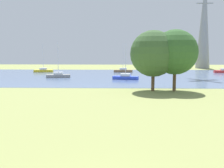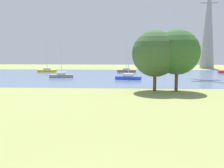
% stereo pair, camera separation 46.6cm
% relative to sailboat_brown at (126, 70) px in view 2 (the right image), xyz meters
% --- Properties ---
extents(ground_plane, '(160.00, 160.00, 0.00)m').
position_rel_sailboat_brown_xyz_m(ground_plane, '(-1.21, -38.63, -0.47)').
color(ground_plane, '#8C9351').
extents(water_surface, '(140.00, 40.00, 0.02)m').
position_rel_sailboat_brown_xyz_m(water_surface, '(-1.21, -10.63, -0.46)').
color(water_surface, slate).
rests_on(water_surface, ground).
extents(sailboat_brown, '(4.81, 1.54, 7.40)m').
position_rel_sailboat_brown_xyz_m(sailboat_brown, '(0.00, 0.00, 0.00)').
color(sailboat_brown, brown).
rests_on(sailboat_brown, water_surface).
extents(sailboat_blue, '(5.01, 2.51, 6.89)m').
position_rel_sailboat_brown_xyz_m(sailboat_blue, '(0.33, -18.24, -0.01)').
color(sailboat_blue, blue).
rests_on(sailboat_blue, water_surface).
extents(sailboat_gray, '(4.99, 2.29, 7.26)m').
position_rel_sailboat_brown_xyz_m(sailboat_gray, '(-13.30, -14.85, -0.00)').
color(sailboat_gray, gray).
rests_on(sailboat_gray, water_surface).
extents(sailboat_yellow, '(4.91, 1.92, 7.19)m').
position_rel_sailboat_brown_xyz_m(sailboat_yellow, '(-20.53, -0.53, -0.00)').
color(sailboat_yellow, yellow).
rests_on(sailboat_yellow, water_surface).
extents(tree_mid_shore, '(6.16, 6.16, 8.07)m').
position_rel_sailboat_brown_xyz_m(tree_mid_shore, '(3.74, -33.08, 4.51)').
color(tree_mid_shore, brown).
rests_on(tree_mid_shore, ground).
extents(tree_west_near, '(5.96, 5.96, 8.17)m').
position_rel_sailboat_brown_xyz_m(tree_west_near, '(6.60, -33.06, 4.71)').
color(tree_west_near, brown).
rests_on(tree_west_near, ground).
extents(electricity_pylon, '(6.40, 4.40, 29.07)m').
position_rel_sailboat_brown_xyz_m(electricity_pylon, '(25.50, 17.88, 14.08)').
color(electricity_pylon, gray).
rests_on(electricity_pylon, ground).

